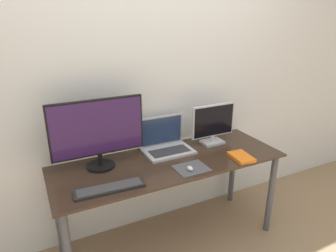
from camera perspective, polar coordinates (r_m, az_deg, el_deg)
The scene contains 9 objects.
wall_back at distance 2.38m, azimuth -3.67°, elevation 8.27°, with size 7.00×0.05×2.50m.
desk at distance 2.29m, azimuth 0.38°, elevation -9.06°, with size 1.73×0.62×0.73m.
monitor_left at distance 2.09m, azimuth -13.22°, elevation -1.05°, with size 0.65×0.20×0.50m.
monitor_right at distance 2.49m, azimuth 8.59°, elevation 0.45°, with size 0.39×0.13×0.34m.
laptop at distance 2.38m, azimuth -0.45°, elevation -3.17°, with size 0.38×0.26×0.26m.
keyboard at distance 1.92m, azimuth -11.04°, elevation -11.55°, with size 0.44×0.14×0.02m.
mousepad at distance 2.13m, azimuth 4.49°, elevation -8.03°, with size 0.23×0.19×0.00m.
mouse at distance 2.09m, azimuth 4.22°, elevation -8.05°, with size 0.04×0.06×0.03m.
book at distance 2.33m, azimuth 13.76°, elevation -5.74°, with size 0.15×0.21×0.03m.
Camera 1 is at (-0.90, -1.47, 1.74)m, focal length 32.00 mm.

